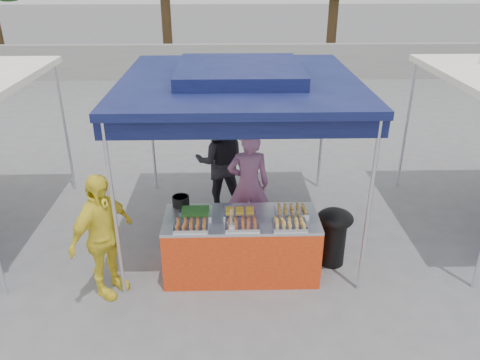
{
  "coord_description": "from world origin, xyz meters",
  "views": [
    {
      "loc": [
        -0.15,
        -5.3,
        3.87
      ],
      "look_at": [
        0.0,
        0.6,
        1.05
      ],
      "focal_mm": 35.0,
      "sensor_mm": 36.0,
      "label": 1
    }
  ],
  "objects_px": {
    "cooking_pot": "(181,201)",
    "customer_person": "(102,237)",
    "vendor_table": "(241,245)",
    "wok_burner": "(334,232)",
    "vendor_woman": "(249,185)",
    "helper_man": "(220,161)"
  },
  "relations": [
    {
      "from": "cooking_pot",
      "to": "customer_person",
      "type": "distance_m",
      "value": 1.14
    },
    {
      "from": "vendor_table",
      "to": "wok_burner",
      "type": "bearing_deg",
      "value": 8.59
    },
    {
      "from": "vendor_table",
      "to": "cooking_pot",
      "type": "relative_size",
      "value": 8.76
    },
    {
      "from": "wok_burner",
      "to": "vendor_woman",
      "type": "relative_size",
      "value": 0.49
    },
    {
      "from": "vendor_table",
      "to": "wok_burner",
      "type": "distance_m",
      "value": 1.28
    },
    {
      "from": "wok_burner",
      "to": "helper_man",
      "type": "distance_m",
      "value": 2.29
    },
    {
      "from": "vendor_table",
      "to": "customer_person",
      "type": "distance_m",
      "value": 1.78
    },
    {
      "from": "helper_man",
      "to": "customer_person",
      "type": "xyz_separation_m",
      "value": [
        -1.4,
        -2.2,
        -0.03
      ]
    },
    {
      "from": "vendor_table",
      "to": "vendor_woman",
      "type": "bearing_deg",
      "value": 82.1
    },
    {
      "from": "vendor_woman",
      "to": "customer_person",
      "type": "bearing_deg",
      "value": 33.0
    },
    {
      "from": "cooking_pot",
      "to": "vendor_woman",
      "type": "xyz_separation_m",
      "value": [
        0.94,
        0.61,
        -0.07
      ]
    },
    {
      "from": "wok_burner",
      "to": "customer_person",
      "type": "distance_m",
      "value": 3.03
    },
    {
      "from": "cooking_pot",
      "to": "wok_burner",
      "type": "xyz_separation_m",
      "value": [
        2.07,
        -0.15,
        -0.43
      ]
    },
    {
      "from": "helper_man",
      "to": "customer_person",
      "type": "height_order",
      "value": "helper_man"
    },
    {
      "from": "customer_person",
      "to": "cooking_pot",
      "type": "bearing_deg",
      "value": -17.78
    },
    {
      "from": "vendor_table",
      "to": "wok_burner",
      "type": "xyz_separation_m",
      "value": [
        1.27,
        0.19,
        0.06
      ]
    },
    {
      "from": "cooking_pot",
      "to": "wok_burner",
      "type": "relative_size",
      "value": 0.28
    },
    {
      "from": "cooking_pot",
      "to": "wok_burner",
      "type": "bearing_deg",
      "value": -4.26
    },
    {
      "from": "helper_man",
      "to": "customer_person",
      "type": "distance_m",
      "value": 2.6
    },
    {
      "from": "vendor_table",
      "to": "customer_person",
      "type": "bearing_deg",
      "value": -167.77
    },
    {
      "from": "customer_person",
      "to": "wok_burner",
      "type": "bearing_deg",
      "value": -45.82
    },
    {
      "from": "wok_burner",
      "to": "vendor_woman",
      "type": "xyz_separation_m",
      "value": [
        -1.13,
        0.76,
        0.36
      ]
    }
  ]
}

